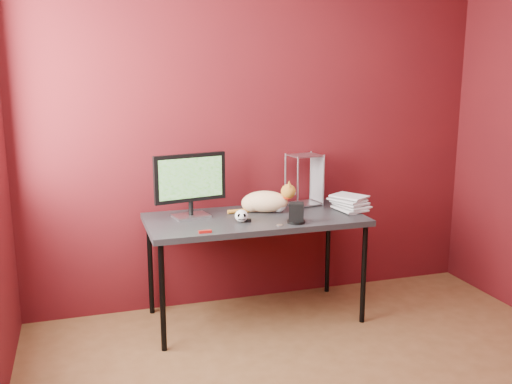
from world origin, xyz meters
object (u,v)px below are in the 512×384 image
object	(u,v)px
monitor	(190,182)
speaker	(296,214)
desk	(255,224)
cat	(266,201)
skull_mug	(241,216)
book_stack	(343,127)

from	to	relation	value
monitor	speaker	distance (m)	0.75
desk	cat	world-z (taller)	cat
skull_mug	speaker	size ratio (longest dim) A/B	0.66
cat	speaker	bearing A→B (deg)	-51.79
desk	monitor	distance (m)	0.53
cat	book_stack	size ratio (longest dim) A/B	0.39
skull_mug	book_stack	size ratio (longest dim) A/B	0.07
desk	book_stack	distance (m)	0.91
monitor	speaker	world-z (taller)	monitor
skull_mug	book_stack	bearing A→B (deg)	18.22
desk	skull_mug	size ratio (longest dim) A/B	16.50
cat	book_stack	world-z (taller)	book_stack
speaker	book_stack	size ratio (longest dim) A/B	0.11
desk	book_stack	size ratio (longest dim) A/B	1.23
speaker	book_stack	distance (m)	0.71
cat	skull_mug	distance (m)	0.33
skull_mug	speaker	xyz separation A→B (m)	(0.34, -0.13, 0.02)
desk	cat	bearing A→B (deg)	43.19
desk	monitor	world-z (taller)	monitor
cat	speaker	size ratio (longest dim) A/B	3.49
desk	monitor	size ratio (longest dim) A/B	2.94
desk	speaker	distance (m)	0.34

